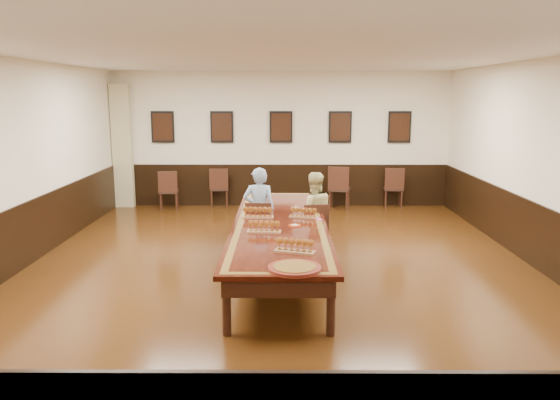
{
  "coord_description": "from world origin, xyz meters",
  "views": [
    {
      "loc": [
        0.04,
        -8.03,
        2.66
      ],
      "look_at": [
        0.0,
        0.5,
        1.0
      ],
      "focal_mm": 35.0,
      "sensor_mm": 36.0,
      "label": 1
    }
  ],
  "objects_px": {
    "spare_chair_a": "(169,190)",
    "spare_chair_b": "(219,187)",
    "spare_chair_d": "(393,187)",
    "carved_platter": "(294,268)",
    "person_man": "(259,210)",
    "chair_man": "(259,227)",
    "spare_chair_c": "(339,187)",
    "person_woman": "(313,213)",
    "conference_table": "(280,231)",
    "chair_woman": "(314,228)"
  },
  "relations": [
    {
      "from": "chair_woman",
      "to": "spare_chair_b",
      "type": "distance_m",
      "value": 4.47
    },
    {
      "from": "spare_chair_d",
      "to": "person_woman",
      "type": "bearing_deg",
      "value": 64.81
    },
    {
      "from": "spare_chair_d",
      "to": "chair_man",
      "type": "bearing_deg",
      "value": 56.13
    },
    {
      "from": "chair_man",
      "to": "person_woman",
      "type": "xyz_separation_m",
      "value": [
        0.92,
        0.11,
        0.23
      ]
    },
    {
      "from": "spare_chair_d",
      "to": "person_woman",
      "type": "xyz_separation_m",
      "value": [
        -2.11,
        -3.82,
        0.21
      ]
    },
    {
      "from": "spare_chair_d",
      "to": "conference_table",
      "type": "bearing_deg",
      "value": 64.57
    },
    {
      "from": "person_man",
      "to": "spare_chair_d",
      "type": "bearing_deg",
      "value": -127.18
    },
    {
      "from": "spare_chair_c",
      "to": "person_woman",
      "type": "xyz_separation_m",
      "value": [
        -0.81,
        -3.58,
        0.18
      ]
    },
    {
      "from": "chair_man",
      "to": "spare_chair_b",
      "type": "bearing_deg",
      "value": -73.04
    },
    {
      "from": "chair_man",
      "to": "carved_platter",
      "type": "xyz_separation_m",
      "value": [
        0.53,
        -3.14,
        0.31
      ]
    },
    {
      "from": "conference_table",
      "to": "person_woman",
      "type": "bearing_deg",
      "value": 59.93
    },
    {
      "from": "chair_woman",
      "to": "spare_chair_a",
      "type": "relative_size",
      "value": 0.95
    },
    {
      "from": "spare_chair_d",
      "to": "conference_table",
      "type": "relative_size",
      "value": 0.19
    },
    {
      "from": "chair_woman",
      "to": "spare_chair_b",
      "type": "bearing_deg",
      "value": -69.48
    },
    {
      "from": "spare_chair_d",
      "to": "spare_chair_b",
      "type": "bearing_deg",
      "value": 3.09
    },
    {
      "from": "person_man",
      "to": "carved_platter",
      "type": "xyz_separation_m",
      "value": [
        0.53,
        -3.23,
        0.04
      ]
    },
    {
      "from": "spare_chair_a",
      "to": "conference_table",
      "type": "xyz_separation_m",
      "value": [
        2.62,
        -4.5,
        0.15
      ]
    },
    {
      "from": "spare_chair_b",
      "to": "person_man",
      "type": "relative_size",
      "value": 0.64
    },
    {
      "from": "spare_chair_a",
      "to": "conference_table",
      "type": "height_order",
      "value": "spare_chair_a"
    },
    {
      "from": "spare_chair_a",
      "to": "carved_platter",
      "type": "relative_size",
      "value": 1.4
    },
    {
      "from": "spare_chair_c",
      "to": "person_woman",
      "type": "distance_m",
      "value": 3.68
    },
    {
      "from": "chair_man",
      "to": "carved_platter",
      "type": "height_order",
      "value": "chair_man"
    },
    {
      "from": "spare_chair_d",
      "to": "carved_platter",
      "type": "xyz_separation_m",
      "value": [
        -2.5,
        -7.07,
        0.29
      ]
    },
    {
      "from": "chair_man",
      "to": "person_woman",
      "type": "distance_m",
      "value": 0.95
    },
    {
      "from": "spare_chair_c",
      "to": "chair_woman",
      "type": "bearing_deg",
      "value": 90.97
    },
    {
      "from": "spare_chair_a",
      "to": "spare_chair_b",
      "type": "bearing_deg",
      "value": -169.94
    },
    {
      "from": "chair_man",
      "to": "person_woman",
      "type": "height_order",
      "value": "person_woman"
    },
    {
      "from": "spare_chair_a",
      "to": "spare_chair_c",
      "type": "height_order",
      "value": "spare_chair_c"
    },
    {
      "from": "spare_chair_b",
      "to": "spare_chair_c",
      "type": "relative_size",
      "value": 0.92
    },
    {
      "from": "chair_woman",
      "to": "spare_chair_c",
      "type": "xyz_separation_m",
      "value": [
        0.8,
        3.68,
        0.07
      ]
    },
    {
      "from": "chair_man",
      "to": "conference_table",
      "type": "xyz_separation_m",
      "value": [
        0.35,
        -0.86,
        0.15
      ]
    },
    {
      "from": "chair_man",
      "to": "carved_platter",
      "type": "relative_size",
      "value": 1.39
    },
    {
      "from": "person_woman",
      "to": "carved_platter",
      "type": "xyz_separation_m",
      "value": [
        -0.39,
        -3.25,
        0.08
      ]
    },
    {
      "from": "chair_woman",
      "to": "person_woman",
      "type": "height_order",
      "value": "person_woman"
    },
    {
      "from": "person_man",
      "to": "spare_chair_b",
      "type": "bearing_deg",
      "value": -72.64
    },
    {
      "from": "chair_man",
      "to": "person_man",
      "type": "relative_size",
      "value": 0.63
    },
    {
      "from": "spare_chair_a",
      "to": "spare_chair_b",
      "type": "xyz_separation_m",
      "value": [
        1.14,
        0.35,
        0.01
      ]
    },
    {
      "from": "person_man",
      "to": "person_woman",
      "type": "relative_size",
      "value": 1.06
    },
    {
      "from": "chair_man",
      "to": "spare_chair_d",
      "type": "bearing_deg",
      "value": -126.5
    },
    {
      "from": "spare_chair_b",
      "to": "conference_table",
      "type": "distance_m",
      "value": 5.07
    },
    {
      "from": "person_woman",
      "to": "conference_table",
      "type": "relative_size",
      "value": 0.28
    },
    {
      "from": "person_man",
      "to": "conference_table",
      "type": "height_order",
      "value": "person_man"
    },
    {
      "from": "spare_chair_a",
      "to": "conference_table",
      "type": "bearing_deg",
      "value": 113.35
    },
    {
      "from": "spare_chair_d",
      "to": "spare_chair_a",
      "type": "bearing_deg",
      "value": 6.97
    },
    {
      "from": "person_man",
      "to": "conference_table",
      "type": "distance_m",
      "value": 1.03
    },
    {
      "from": "carved_platter",
      "to": "person_man",
      "type": "bearing_deg",
      "value": 99.25
    },
    {
      "from": "person_woman",
      "to": "spare_chair_c",
      "type": "bearing_deg",
      "value": -109.67
    },
    {
      "from": "chair_man",
      "to": "person_man",
      "type": "bearing_deg",
      "value": -90.0
    },
    {
      "from": "spare_chair_c",
      "to": "conference_table",
      "type": "height_order",
      "value": "spare_chair_c"
    },
    {
      "from": "conference_table",
      "to": "spare_chair_a",
      "type": "bearing_deg",
      "value": 120.25
    }
  ]
}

